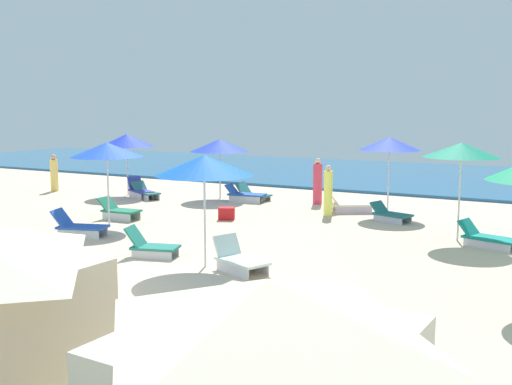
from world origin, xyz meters
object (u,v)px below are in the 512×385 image
at_px(lounge_chair_0_1, 145,192).
at_px(umbrella_1, 390,144).
at_px(umbrella_2, 204,165).
at_px(lounge_chair_6_0, 487,238).
at_px(umbrella_7, 107,150).
at_px(beachgoer_3, 328,192).
at_px(lounge_chair_2_1, 239,259).
at_px(lounge_chair_7_1, 119,211).
at_px(lounge_chair_1_0, 349,205).
at_px(umbrella_4, 220,145).
at_px(lounge_chair_4_1, 252,194).
at_px(lounge_chair_0_0, 140,191).
at_px(lounge_chair_2_0, 151,246).
at_px(lounge_chair_4_0, 245,195).
at_px(beachgoer_5, 318,183).
at_px(beachgoer_1, 54,174).
at_px(umbrella_6, 461,150).
at_px(umbrella_0, 127,140).
at_px(lounge_chair_1_1, 390,214).
at_px(lounge_chair_7_0, 79,226).

distance_m(lounge_chair_0_1, umbrella_1, 9.74).
xyz_separation_m(umbrella_2, lounge_chair_6_0, (5.34, 5.15, -2.07)).
xyz_separation_m(umbrella_7, beachgoer_3, (5.18, 4.83, -1.52)).
bearing_deg(lounge_chair_2_1, umbrella_1, 16.75).
bearing_deg(umbrella_2, lounge_chair_7_1, 147.55).
distance_m(lounge_chair_1_0, lounge_chair_6_0, 5.89).
bearing_deg(lounge_chair_7_1, umbrella_4, -9.47).
distance_m(lounge_chair_4_1, lounge_chair_6_0, 10.03).
height_order(lounge_chair_0_0, umbrella_7, umbrella_7).
relative_size(lounge_chair_0_0, lounge_chair_2_0, 1.10).
relative_size(lounge_chair_4_0, beachgoer_5, 0.92).
xyz_separation_m(lounge_chair_0_1, beachgoer_1, (-4.78, -0.14, 0.50)).
xyz_separation_m(lounge_chair_2_0, umbrella_7, (-3.48, 2.41, 2.07)).
distance_m(umbrella_1, umbrella_2, 8.69).
distance_m(lounge_chair_4_1, umbrella_6, 9.42).
bearing_deg(lounge_chair_0_0, umbrella_1, -56.63).
relative_size(umbrella_6, umbrella_7, 1.05).
xyz_separation_m(umbrella_2, lounge_chair_2_0, (-1.69, 0.18, -2.05)).
bearing_deg(beachgoer_1, umbrella_0, -173.65).
height_order(lounge_chair_4_0, beachgoer_3, beachgoer_3).
xyz_separation_m(lounge_chair_2_0, lounge_chair_2_1, (2.59, -0.17, 0.02)).
height_order(lounge_chair_1_1, lounge_chair_7_1, lounge_chair_7_1).
xyz_separation_m(lounge_chair_1_1, lounge_chair_6_0, (3.21, -2.23, 0.00)).
bearing_deg(beachgoer_1, umbrella_6, 170.79).
bearing_deg(lounge_chair_2_0, umbrella_1, -38.46).
bearing_deg(beachgoer_3, umbrella_1, -80.96).
distance_m(lounge_chair_0_1, beachgoer_1, 4.80).
height_order(umbrella_0, lounge_chair_7_0, umbrella_0).
bearing_deg(umbrella_4, lounge_chair_7_0, -87.95).
bearing_deg(lounge_chair_1_1, umbrella_4, 95.18).
distance_m(umbrella_1, lounge_chair_1_1, 2.47).
bearing_deg(lounge_chair_2_0, umbrella_2, -112.27).
bearing_deg(lounge_chair_4_0, lounge_chair_1_1, -110.30).
relative_size(lounge_chair_4_1, beachgoer_5, 0.83).
bearing_deg(umbrella_4, lounge_chair_2_0, -68.41).
distance_m(lounge_chair_1_1, umbrella_6, 3.77).
xyz_separation_m(lounge_chair_2_0, beachgoer_5, (0.43, 9.35, 0.54)).
bearing_deg(lounge_chair_0_1, umbrella_1, -61.31).
distance_m(lounge_chair_2_1, lounge_chair_4_0, 9.96).
distance_m(lounge_chair_0_0, lounge_chair_7_0, 7.30).
xyz_separation_m(umbrella_2, umbrella_7, (-5.17, 2.59, 0.01)).
relative_size(umbrella_0, umbrella_4, 1.07).
bearing_deg(lounge_chair_0_0, umbrella_7, -121.93).
xyz_separation_m(umbrella_4, lounge_chair_4_1, (1.34, 0.19, -1.85)).
height_order(lounge_chair_0_1, lounge_chair_2_0, lounge_chair_2_0).
bearing_deg(lounge_chair_4_1, umbrella_1, -90.07).
height_order(lounge_chair_0_0, lounge_chair_7_0, lounge_chair_0_0).
xyz_separation_m(lounge_chair_0_0, lounge_chair_6_0, (13.41, -2.47, -0.05)).
bearing_deg(lounge_chair_6_0, umbrella_7, 120.06).
bearing_deg(lounge_chair_4_1, umbrella_2, -150.52).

